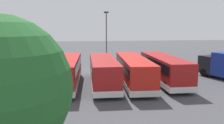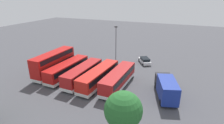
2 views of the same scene
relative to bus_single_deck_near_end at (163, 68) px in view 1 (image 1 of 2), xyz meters
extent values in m
plane|color=#47474C|center=(7.02, -8.82, -1.62)|extent=(140.00, 140.00, 0.00)
cube|color=#A51919|center=(0.00, 0.01, 0.03)|extent=(2.84, 10.85, 2.60)
cube|color=silver|center=(0.00, 0.01, -1.00)|extent=(2.88, 10.90, 0.55)
cube|color=black|center=(0.00, 0.01, 0.63)|extent=(2.88, 10.06, 0.90)
cube|color=black|center=(-0.14, -5.42, 0.63)|extent=(2.25, 0.12, 1.10)
cylinder|color=black|center=(1.02, -4.02, -1.07)|extent=(0.33, 1.11, 1.10)
cylinder|color=black|center=(-1.23, -3.96, -1.07)|extent=(0.33, 1.11, 1.10)
cylinder|color=black|center=(1.23, 3.97, -1.07)|extent=(0.33, 1.11, 1.10)
cylinder|color=black|center=(-1.02, 4.03, -1.07)|extent=(0.33, 1.11, 1.10)
cube|color=red|center=(3.59, 0.46, 0.03)|extent=(3.20, 11.37, 2.60)
cube|color=silver|center=(3.59, 0.46, -1.00)|extent=(3.24, 11.41, 0.55)
cube|color=black|center=(3.59, 0.46, 0.63)|extent=(3.21, 10.57, 0.90)
cube|color=black|center=(3.26, -5.18, 0.63)|extent=(2.25, 0.19, 1.10)
cylinder|color=black|center=(4.47, -3.82, -1.07)|extent=(0.36, 1.12, 1.10)
cylinder|color=black|center=(2.22, -3.69, -1.07)|extent=(0.36, 1.12, 1.10)
cylinder|color=black|center=(4.96, 4.60, -1.07)|extent=(0.36, 1.12, 1.10)
cylinder|color=black|center=(2.71, 4.73, -1.07)|extent=(0.36, 1.12, 1.10)
cube|color=#A51919|center=(6.88, 0.55, 0.03)|extent=(2.79, 10.53, 2.60)
cube|color=silver|center=(6.88, 0.55, -1.00)|extent=(2.83, 10.57, 0.55)
cube|color=black|center=(6.88, 0.55, 0.63)|extent=(2.83, 9.73, 0.90)
cube|color=black|center=(6.76, -4.71, 0.63)|extent=(2.25, 0.11, 1.10)
cylinder|color=black|center=(7.92, -3.31, -1.07)|extent=(0.33, 1.11, 1.10)
cylinder|color=black|center=(5.67, -3.26, -1.07)|extent=(0.33, 1.11, 1.10)
cylinder|color=black|center=(8.09, 4.36, -1.07)|extent=(0.33, 1.11, 1.10)
cylinder|color=black|center=(5.84, 4.41, -1.07)|extent=(0.33, 1.11, 1.10)
cube|color=#B71411|center=(10.76, 0.01, 0.03)|extent=(3.12, 10.99, 2.60)
cube|color=silver|center=(10.76, 0.01, -1.00)|extent=(3.16, 11.03, 0.55)
cube|color=black|center=(10.76, 0.01, 0.63)|extent=(3.14, 10.19, 0.90)
cube|color=black|center=(10.47, -5.45, 0.63)|extent=(2.25, 0.18, 1.10)
cylinder|color=black|center=(11.67, -4.08, -1.07)|extent=(0.36, 1.11, 1.10)
cylinder|color=black|center=(9.42, -3.96, -1.07)|extent=(0.36, 1.11, 1.10)
cylinder|color=black|center=(12.09, 3.98, -1.07)|extent=(0.36, 1.11, 1.10)
cylinder|color=black|center=(9.85, 4.09, -1.07)|extent=(0.36, 1.11, 1.10)
cube|color=#B71411|center=(14.11, -0.19, 0.83)|extent=(2.67, 10.56, 4.20)
cube|color=silver|center=(14.11, -0.19, -1.00)|extent=(2.71, 10.60, 0.55)
cube|color=black|center=(14.11, -0.19, 0.63)|extent=(2.72, 9.76, 0.90)
cube|color=black|center=(14.11, -0.19, 2.33)|extent=(2.72, 9.76, 0.90)
cube|color=black|center=(14.05, -5.49, 0.63)|extent=(2.25, 0.09, 1.10)
cylinder|color=black|center=(15.19, -4.07, -1.07)|extent=(0.31, 1.10, 1.10)
cylinder|color=black|center=(12.94, -4.05, -1.07)|extent=(0.31, 1.10, 1.10)
cylinder|color=black|center=(15.28, 3.66, -1.07)|extent=(0.31, 1.10, 1.10)
cylinder|color=black|center=(13.03, 3.69, -1.07)|extent=(0.31, 1.10, 1.10)
cube|color=black|center=(-7.32, -2.53, -0.12)|extent=(2.99, 2.67, 2.20)
cylinder|color=black|center=(-6.25, -2.19, -1.12)|extent=(0.57, 1.04, 1.00)
cylinder|color=black|center=(-8.40, -2.88, -1.12)|extent=(0.57, 1.04, 1.00)
cube|color=silver|center=(-1.61, -13.40, -1.09)|extent=(3.84, 4.62, 0.70)
cube|color=black|center=(-1.72, -13.23, -0.47)|extent=(2.78, 3.07, 0.55)
cylinder|color=black|center=(-0.10, -14.29, -1.30)|extent=(0.53, 0.66, 0.64)
cylinder|color=black|center=(-1.45, -15.15, -1.30)|extent=(0.53, 0.66, 0.64)
cylinder|color=black|center=(-1.78, -11.64, -1.30)|extent=(0.53, 0.66, 0.64)
cylinder|color=black|center=(-3.13, -12.50, -1.30)|extent=(0.53, 0.66, 0.64)
cube|color=silver|center=(20.66, -13.09, -1.09)|extent=(3.17, 4.78, 0.70)
cube|color=black|center=(20.72, -13.28, -0.47)|extent=(2.43, 3.05, 0.55)
cylinder|color=black|center=(19.36, -11.83, -1.30)|extent=(0.42, 0.68, 0.64)
cylinder|color=black|center=(20.87, -11.30, -1.30)|extent=(0.42, 0.68, 0.64)
cylinder|color=black|center=(20.44, -14.88, -1.30)|extent=(0.42, 0.68, 0.64)
cylinder|color=black|center=(21.95, -14.35, -1.30)|extent=(0.42, 0.68, 0.64)
cylinder|color=#38383D|center=(5.10, -11.68, 2.56)|extent=(0.16, 0.16, 8.36)
cube|color=#262628|center=(5.10, -11.68, 6.89)|extent=(0.70, 0.30, 0.24)
cylinder|color=yellow|center=(19.93, -8.52, -1.15)|extent=(0.60, 0.60, 0.95)
camera|label=1|loc=(9.22, 23.45, 4.54)|focal=35.52mm
camera|label=2|loc=(-10.19, 27.13, 13.93)|focal=29.18mm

